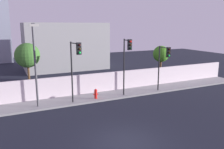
# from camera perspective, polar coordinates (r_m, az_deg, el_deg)

# --- Properties ---
(ground_plane) EXTENTS (80.00, 80.00, 0.00)m
(ground_plane) POSITION_cam_1_polar(r_m,az_deg,el_deg) (13.36, 3.57, -16.34)
(ground_plane) COLOR black
(sidewalk) EXTENTS (36.00, 2.40, 0.15)m
(sidewalk) POSITION_cam_1_polar(r_m,az_deg,el_deg) (20.33, -7.67, -6.06)
(sidewalk) COLOR gray
(sidewalk) RESTS_ON ground
(perimeter_wall) EXTENTS (36.00, 0.18, 1.80)m
(perimeter_wall) POSITION_cam_1_polar(r_m,az_deg,el_deg) (21.25, -8.80, -2.57)
(perimeter_wall) COLOR silver
(perimeter_wall) RESTS_ON sidewalk
(traffic_light_left) EXTENTS (0.49, 1.56, 4.96)m
(traffic_light_left) POSITION_cam_1_polar(r_m,az_deg,el_deg) (18.03, -9.00, 3.63)
(traffic_light_left) COLOR black
(traffic_light_left) RESTS_ON sidewalk
(traffic_light_center) EXTENTS (0.35, 1.11, 5.06)m
(traffic_light_center) POSITION_cam_1_polar(r_m,az_deg,el_deg) (20.02, 3.70, 4.69)
(traffic_light_center) COLOR black
(traffic_light_center) RESTS_ON sidewalk
(traffic_light_right) EXTENTS (0.35, 1.66, 4.30)m
(traffic_light_right) POSITION_cam_1_polar(r_m,az_deg,el_deg) (21.85, 12.69, 3.75)
(traffic_light_right) COLOR black
(traffic_light_right) RESTS_ON sidewalk
(street_lamp_curbside) EXTENTS (0.61, 1.93, 6.35)m
(street_lamp_curbside) POSITION_cam_1_polar(r_m,az_deg,el_deg) (18.05, -18.41, 3.71)
(street_lamp_curbside) COLOR #4C4C51
(street_lamp_curbside) RESTS_ON sidewalk
(fire_hydrant) EXTENTS (0.44, 0.26, 0.84)m
(fire_hydrant) POSITION_cam_1_polar(r_m,az_deg,el_deg) (20.06, -4.04, -4.66)
(fire_hydrant) COLOR red
(fire_hydrant) RESTS_ON sidewalk
(roadside_tree_leftmost) EXTENTS (2.15, 2.15, 4.87)m
(roadside_tree_leftmost) POSITION_cam_1_polar(r_m,az_deg,el_deg) (21.41, -20.11, 4.37)
(roadside_tree_leftmost) COLOR brown
(roadside_tree_leftmost) RESTS_ON ground
(roadside_tree_midleft) EXTENTS (1.83, 1.83, 4.11)m
(roadside_tree_midleft) POSITION_cam_1_polar(r_m,az_deg,el_deg) (26.79, 11.97, 4.90)
(roadside_tree_midleft) COLOR brown
(roadside_tree_midleft) RESTS_ON ground
(low_building_distant) EXTENTS (11.62, 6.00, 6.71)m
(low_building_distant) POSITION_cam_1_polar(r_m,az_deg,el_deg) (34.92, -11.37, 6.85)
(low_building_distant) COLOR #9A9A9A
(low_building_distant) RESTS_ON ground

